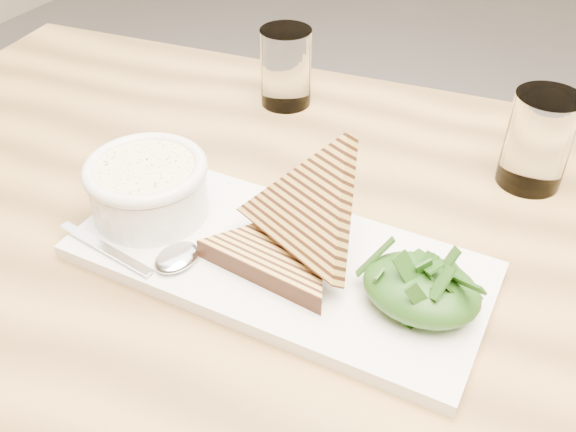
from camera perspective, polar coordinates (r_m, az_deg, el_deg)
The scene contains 14 objects.
table_top at distance 0.69m, azimuth -1.66°, elevation -2.77°, with size 1.16×0.77×0.04m, color #AB8242.
table_leg_bl at distance 1.39m, azimuth -13.32°, elevation 0.96°, with size 0.06×0.06×0.70m, color #AB8242.
platter at distance 0.64m, azimuth -0.87°, elevation -3.95°, with size 0.41×0.18×0.02m, color white.
soup_bowl at distance 0.69m, azimuth -12.22°, elevation 2.01°, with size 0.12×0.12×0.05m, color white.
soup at distance 0.67m, azimuth -12.55°, elevation 4.00°, with size 0.10×0.10×0.01m, color beige.
bowl_rim at distance 0.67m, azimuth -12.57°, elevation 4.14°, with size 0.13×0.13×0.01m, color white.
sandwich_flat at distance 0.62m, azimuth -0.63°, elevation -3.24°, with size 0.16×0.16×0.02m, color gold, non-canonical shape.
sandwich_lean at distance 0.60m, azimuth 1.85°, elevation 0.51°, with size 0.16×0.16×0.09m, color gold, non-canonical shape.
salad_base at distance 0.58m, azimuth 11.75°, elevation -6.37°, with size 0.11×0.08×0.04m, color #103D0C.
arugula_pile at distance 0.58m, azimuth 11.83°, elevation -5.92°, with size 0.11×0.10×0.05m, color #2F551D, non-canonical shape.
spoon_bowl at distance 0.63m, azimuth -9.86°, elevation -3.65°, with size 0.04×0.05×0.01m, color silver.
spoon_handle at distance 0.66m, azimuth -15.96°, elevation -2.76°, with size 0.12×0.01×0.00m, color silver.
glass_near at distance 0.89m, azimuth -0.19°, elevation 13.08°, with size 0.07×0.07×0.11m, color white.
glass_far at distance 0.78m, azimuth 21.35°, elevation 6.26°, with size 0.07×0.07×0.11m, color white.
Camera 1 is at (0.09, -0.55, 1.18)m, focal length 40.00 mm.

